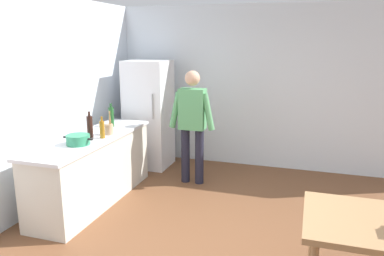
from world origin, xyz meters
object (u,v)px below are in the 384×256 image
at_px(refrigerator, 149,114).
at_px(bottle_wine_green, 111,117).
at_px(cooking_pot, 78,140).
at_px(bottle_oil_amber, 102,129).
at_px(person, 192,120).
at_px(utensil_jar, 109,129).
at_px(bottle_wine_dark, 90,126).

distance_m(refrigerator, bottle_wine_green, 1.02).
bearing_deg(cooking_pot, bottle_wine_green, 96.13).
bearing_deg(bottle_oil_amber, cooking_pot, -108.02).
xyz_separation_m(refrigerator, bottle_wine_green, (-0.14, -1.00, 0.15)).
bearing_deg(refrigerator, person, -30.23).
xyz_separation_m(refrigerator, utensil_jar, (0.07, -1.43, 0.08)).
bearing_deg(utensil_jar, bottle_wine_dark, -128.29).
relative_size(refrigerator, person, 1.06).
relative_size(refrigerator, bottle_oil_amber, 6.43).
distance_m(cooking_pot, bottle_oil_amber, 0.38).
bearing_deg(bottle_oil_amber, utensil_jar, 92.84).
relative_size(refrigerator, bottle_wine_dark, 5.29).
bearing_deg(bottle_wine_dark, cooking_pot, -81.31).
height_order(refrigerator, cooking_pot, refrigerator).
bearing_deg(refrigerator, cooking_pot, -91.02).
height_order(cooking_pot, bottle_wine_green, bottle_wine_green).
height_order(cooking_pot, utensil_jar, utensil_jar).
relative_size(cooking_pot, bottle_wine_dark, 1.18).
bearing_deg(bottle_wine_green, refrigerator, 81.98).
height_order(cooking_pot, bottle_wine_dark, bottle_wine_dark).
xyz_separation_m(cooking_pot, bottle_wine_green, (-0.11, 0.98, 0.09)).
relative_size(person, bottle_oil_amber, 6.07).
distance_m(refrigerator, person, 1.10).
bearing_deg(bottle_oil_amber, bottle_wine_dark, -174.91).
distance_m(bottle_wine_dark, bottle_oil_amber, 0.17).
bearing_deg(bottle_wine_green, bottle_wine_dark, -85.27).
distance_m(person, bottle_oil_amber, 1.37).
bearing_deg(bottle_wine_dark, refrigerator, 86.92).
relative_size(person, bottle_wine_dark, 5.00).
xyz_separation_m(bottle_wine_dark, bottle_oil_amber, (0.17, 0.02, -0.03)).
xyz_separation_m(person, bottle_wine_green, (-1.09, -0.44, 0.07)).
bearing_deg(bottle_wine_green, person, 22.14).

